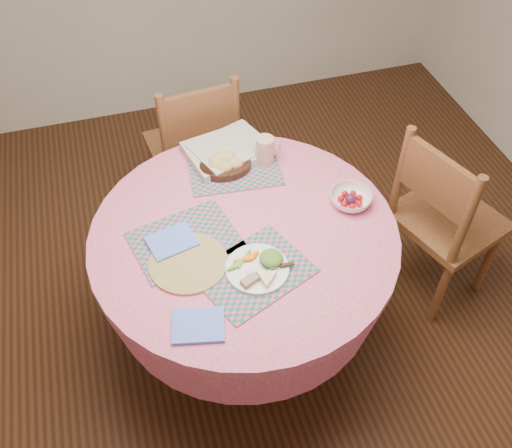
# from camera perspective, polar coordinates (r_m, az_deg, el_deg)

# --- Properties ---
(ground) EXTENTS (4.00, 4.00, 0.00)m
(ground) POSITION_cam_1_polar(r_m,az_deg,el_deg) (2.87, -0.97, -10.87)
(ground) COLOR #331C0F
(ground) RESTS_ON ground
(dining_table) EXTENTS (1.24, 1.24, 0.75)m
(dining_table) POSITION_cam_1_polar(r_m,az_deg,el_deg) (2.42, -1.14, -3.87)
(dining_table) COLOR pink
(dining_table) RESTS_ON ground
(chair_right) EXTENTS (0.56, 0.57, 0.98)m
(chair_right) POSITION_cam_1_polar(r_m,az_deg,el_deg) (2.79, 18.10, 0.58)
(chair_right) COLOR brown
(chair_right) RESTS_ON ground
(chair_back) EXTENTS (0.49, 0.47, 0.96)m
(chair_back) POSITION_cam_1_polar(r_m,az_deg,el_deg) (3.06, -6.07, 7.63)
(chair_back) COLOR brown
(chair_back) RESTS_ON ground
(placemat_front) EXTENTS (0.48, 0.43, 0.01)m
(placemat_front) POSITION_cam_1_polar(r_m,az_deg,el_deg) (2.13, -0.20, -4.86)
(placemat_front) COLOR #136C5F
(placemat_front) RESTS_ON dining_table
(placemat_left) EXTENTS (0.46, 0.38, 0.01)m
(placemat_left) POSITION_cam_1_polar(r_m,az_deg,el_deg) (2.25, -7.10, -1.61)
(placemat_left) COLOR #136C5F
(placemat_left) RESTS_ON dining_table
(placemat_back) EXTENTS (0.43, 0.34, 0.01)m
(placemat_back) POSITION_cam_1_polar(r_m,az_deg,el_deg) (2.54, -2.17, 5.60)
(placemat_back) COLOR #136C5F
(placemat_back) RESTS_ON dining_table
(wicker_trivet) EXTENTS (0.30, 0.30, 0.01)m
(wicker_trivet) POSITION_cam_1_polar(r_m,az_deg,el_deg) (2.17, -6.79, -3.88)
(wicker_trivet) COLOR olive
(wicker_trivet) RESTS_ON dining_table
(napkin_near) EXTENTS (0.21, 0.18, 0.01)m
(napkin_near) POSITION_cam_1_polar(r_m,az_deg,el_deg) (2.00, -5.79, -10.08)
(napkin_near) COLOR #5C7BEE
(napkin_near) RESTS_ON dining_table
(napkin_far) EXTENTS (0.21, 0.18, 0.01)m
(napkin_far) POSITION_cam_1_polar(r_m,az_deg,el_deg) (2.24, -8.40, -1.74)
(napkin_far) COLOR #5C7BEE
(napkin_far) RESTS_ON placemat_left
(dinner_plate) EXTENTS (0.24, 0.25, 0.05)m
(dinner_plate) POSITION_cam_1_polar(r_m,az_deg,el_deg) (2.12, 0.39, -4.42)
(dinner_plate) COLOR white
(dinner_plate) RESTS_ON placemat_front
(bread_bowl) EXTENTS (0.23, 0.23, 0.08)m
(bread_bowl) POSITION_cam_1_polar(r_m,az_deg,el_deg) (2.51, -3.13, 6.07)
(bread_bowl) COLOR black
(bread_bowl) RESTS_ON placemat_back
(latte_mug) EXTENTS (0.12, 0.08, 0.13)m
(latte_mug) POSITION_cam_1_polar(r_m,az_deg,el_deg) (2.52, 0.95, 7.39)
(latte_mug) COLOR tan
(latte_mug) RESTS_ON placemat_back
(fruit_bowl) EXTENTS (0.21, 0.21, 0.05)m
(fruit_bowl) POSITION_cam_1_polar(r_m,az_deg,el_deg) (2.39, 9.44, 2.47)
(fruit_bowl) COLOR white
(fruit_bowl) RESTS_ON dining_table
(newspaper_stack) EXTENTS (0.41, 0.35, 0.04)m
(newspaper_stack) POSITION_cam_1_polar(r_m,az_deg,el_deg) (2.60, -2.95, 7.40)
(newspaper_stack) COLOR silver
(newspaper_stack) RESTS_ON dining_table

